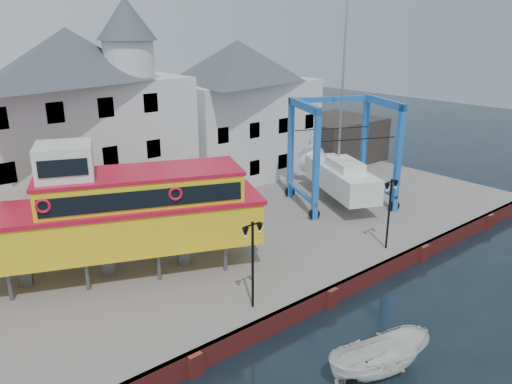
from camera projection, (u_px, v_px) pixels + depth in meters
ground at (330, 306)px, 24.77m from camera, size 140.00×140.00×0.00m
hardstanding at (205, 231)px, 32.65m from camera, size 44.00×22.00×1.00m
quay_wall at (329, 297)px, 24.69m from camera, size 44.00×0.47×1.00m
building_white_main at (78, 120)px, 32.94m from camera, size 14.00×8.30×14.00m
building_white_right at (238, 109)px, 42.02m from camera, size 12.00×8.00×11.20m
shed_dark at (334, 139)px, 47.75m from camera, size 8.00×7.00×4.00m
lamp_post_left at (253, 243)px, 21.91m from camera, size 1.12×0.32×4.20m
lamp_post_right at (390, 196)px, 27.96m from camera, size 1.12×0.32×4.20m
tour_boat at (104, 215)px, 24.88m from camera, size 16.31×9.73×7.00m
travel_lift at (336, 169)px, 36.31m from camera, size 8.22×9.66×14.35m
motorboat_a at (377, 375)px, 19.91m from camera, size 4.87×2.98×1.76m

